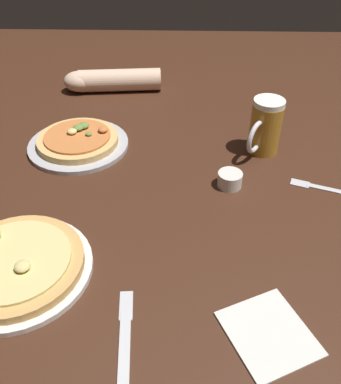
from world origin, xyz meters
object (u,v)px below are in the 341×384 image
object	(u,v)px
napkin_folded	(269,333)
diner_arm	(109,80)
pizza_plate_far	(78,142)
beer_mug_dark	(265,127)
fork_left	(332,190)
pizza_plate_near	(16,266)
ramekin_sauce	(230,179)
knife_right	(124,351)

from	to	relation	value
napkin_folded	diner_arm	bearing A→B (deg)	113.26
pizza_plate_far	beer_mug_dark	size ratio (longest dim) A/B	1.83
pizza_plate_far	fork_left	xyz separation A→B (m)	(0.63, -0.17, -0.01)
napkin_folded	diner_arm	xyz separation A→B (m)	(-0.39, 0.91, 0.03)
pizza_plate_near	pizza_plate_far	bearing A→B (deg)	86.30
pizza_plate_near	beer_mug_dark	bearing A→B (deg)	39.78
pizza_plate_near	napkin_folded	bearing A→B (deg)	-14.87
beer_mug_dark	diner_arm	xyz separation A→B (m)	(-0.46, 0.36, -0.04)
pizza_plate_near	ramekin_sauce	xyz separation A→B (m)	(0.42, 0.28, 0.00)
pizza_plate_far	fork_left	bearing A→B (deg)	-15.43
ramekin_sauce	fork_left	size ratio (longest dim) A/B	0.30
beer_mug_dark	fork_left	world-z (taller)	beer_mug_dark
pizza_plate_far	diner_arm	size ratio (longest dim) A/B	0.83
pizza_plate_near	ramekin_sauce	world-z (taller)	pizza_plate_near
napkin_folded	pizza_plate_near	bearing A→B (deg)	165.13
pizza_plate_near	pizza_plate_far	world-z (taller)	same
fork_left	knife_right	bearing A→B (deg)	-136.09
napkin_folded	knife_right	xyz separation A→B (m)	(-0.23, -0.04, -0.00)
pizza_plate_far	napkin_folded	xyz separation A→B (m)	(0.43, -0.56, -0.01)
fork_left	diner_arm	world-z (taller)	diner_arm
napkin_folded	diner_arm	world-z (taller)	diner_arm
napkin_folded	fork_left	xyz separation A→B (m)	(0.21, 0.39, -0.00)
napkin_folded	knife_right	bearing A→B (deg)	-170.52
beer_mug_dark	napkin_folded	bearing A→B (deg)	-96.77
diner_arm	napkin_folded	bearing A→B (deg)	-66.74
ramekin_sauce	knife_right	xyz separation A→B (m)	(-0.20, -0.44, -0.02)
fork_left	pizza_plate_far	bearing A→B (deg)	164.57
diner_arm	pizza_plate_far	bearing A→B (deg)	-95.50
pizza_plate_near	diner_arm	bearing A→B (deg)	85.50
fork_left	diner_arm	distance (m)	0.80
ramekin_sauce	knife_right	distance (m)	0.48
diner_arm	fork_left	bearing A→B (deg)	-41.27
pizza_plate_near	ramekin_sauce	distance (m)	0.51
pizza_plate_far	ramekin_sauce	bearing A→B (deg)	-22.34
pizza_plate_near	knife_right	distance (m)	0.27
pizza_plate_near	knife_right	xyz separation A→B (m)	(0.22, -0.16, -0.01)
knife_right	diner_arm	distance (m)	0.96
pizza_plate_near	ramekin_sauce	size ratio (longest dim) A/B	4.85
ramekin_sauce	knife_right	size ratio (longest dim) A/B	0.24
beer_mug_dark	knife_right	distance (m)	0.67
fork_left	diner_arm	bearing A→B (deg)	138.73
pizza_plate_near	knife_right	size ratio (longest dim) A/B	1.17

